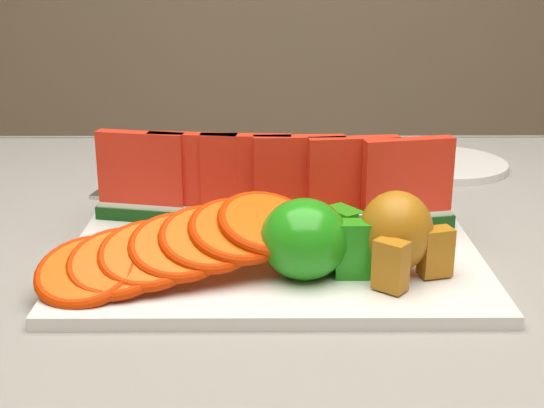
% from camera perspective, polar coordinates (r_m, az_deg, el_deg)
% --- Properties ---
extents(table, '(1.40, 0.90, 0.75)m').
position_cam_1_polar(table, '(0.81, -2.01, -10.83)').
color(table, '#4B2E1B').
rests_on(table, ground).
extents(tablecloth, '(1.53, 1.03, 0.20)m').
position_cam_1_polar(tablecloth, '(0.78, -2.06, -6.81)').
color(tablecloth, gray).
rests_on(tablecloth, table).
extents(platter, '(0.40, 0.30, 0.01)m').
position_cam_1_polar(platter, '(0.75, 0.15, -3.78)').
color(platter, silver).
rests_on(platter, tablecloth).
extents(apple_cluster, '(0.12, 0.11, 0.07)m').
position_cam_1_polar(apple_cluster, '(0.68, 3.03, -2.70)').
color(apple_cluster, '#2E8215').
rests_on(apple_cluster, platter).
extents(pear_cluster, '(0.09, 0.10, 0.08)m').
position_cam_1_polar(pear_cluster, '(0.69, 9.48, -2.27)').
color(pear_cluster, '#9C670E').
rests_on(pear_cluster, platter).
extents(side_plate, '(0.22, 0.22, 0.01)m').
position_cam_1_polar(side_plate, '(1.09, 12.69, 2.93)').
color(side_plate, silver).
rests_on(side_plate, tablecloth).
extents(fork, '(0.05, 0.19, 0.00)m').
position_cam_1_polar(fork, '(1.04, -11.16, 2.03)').
color(fork, silver).
rests_on(fork, tablecloth).
extents(watermelon_row, '(0.39, 0.07, 0.10)m').
position_cam_1_polar(watermelon_row, '(0.80, 0.02, 1.61)').
color(watermelon_row, '#0A3B12').
rests_on(watermelon_row, platter).
extents(orange_fan_front, '(0.27, 0.16, 0.07)m').
position_cam_1_polar(orange_fan_front, '(0.68, -7.03, -3.17)').
color(orange_fan_front, red).
rests_on(orange_fan_front, platter).
extents(orange_fan_back, '(0.35, 0.12, 0.05)m').
position_cam_1_polar(orange_fan_back, '(0.87, 0.61, 1.24)').
color(orange_fan_back, red).
rests_on(orange_fan_back, platter).
extents(tangerine_segments, '(0.21, 0.07, 0.02)m').
position_cam_1_polar(tangerine_segments, '(0.76, 0.05, -2.20)').
color(tangerine_segments, orange).
rests_on(tangerine_segments, platter).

